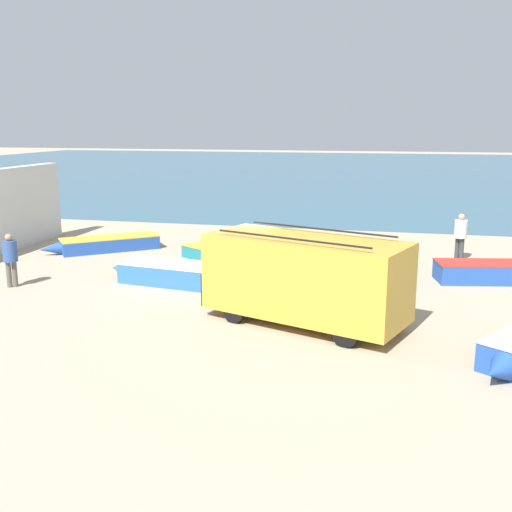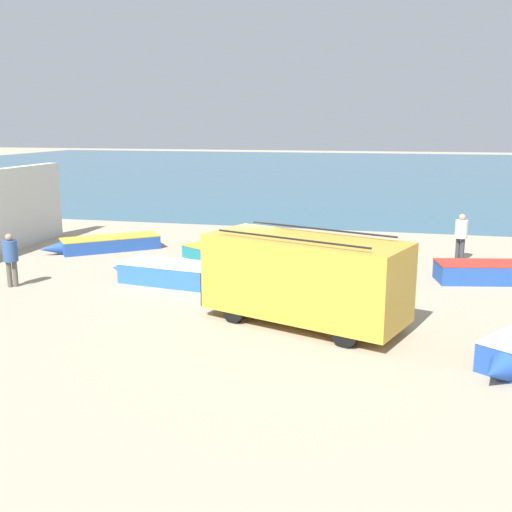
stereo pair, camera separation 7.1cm
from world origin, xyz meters
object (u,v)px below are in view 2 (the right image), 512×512
parked_van (304,277)px  fishing_rowboat_1 (361,264)px  fishing_rowboat_0 (165,272)px  fisherman_0 (11,255)px  fishing_rowboat_2 (226,247)px  fishing_rowboat_3 (107,244)px  fishing_rowboat_4 (499,272)px  fisherman_1 (461,233)px

parked_van → fishing_rowboat_1: parked_van is taller
fishing_rowboat_0 → fishing_rowboat_1: size_ratio=1.00×
fishing_rowboat_0 → fisherman_0: (-4.62, -1.67, 0.71)m
fishing_rowboat_2 → fishing_rowboat_3: 5.03m
fishing_rowboat_1 → fisherman_0: (-10.88, -4.54, 0.74)m
parked_van → fishing_rowboat_1: 6.18m
fishing_rowboat_2 → fishing_rowboat_3: (-5.00, -0.60, 0.03)m
fishing_rowboat_2 → fisherman_0: bearing=173.8°
fishing_rowboat_3 → fishing_rowboat_1: bearing=133.4°
fishing_rowboat_4 → fisherman_0: fisherman_0 is taller
fishing_rowboat_2 → fishing_rowboat_4: (10.18, -2.24, 0.07)m
fishing_rowboat_0 → fishing_rowboat_1: bearing=-147.0°
fishing_rowboat_4 → fisherman_1: 3.35m
fishing_rowboat_2 → fisherman_1: size_ratio=2.08×
fisherman_1 → fishing_rowboat_1: bearing=-23.9°
fishing_rowboat_1 → fishing_rowboat_3: bearing=72.6°
fishing_rowboat_4 → parked_van: bearing=-146.1°
parked_van → fishing_rowboat_3: parked_van is taller
parked_van → fishing_rowboat_1: bearing=-80.4°
fisherman_0 → parked_van: bearing=-133.1°
fishing_rowboat_0 → fishing_rowboat_4: 11.17m
fishing_rowboat_1 → fishing_rowboat_2: 5.93m
fisherman_0 → fisherman_1: bearing=-97.5°
fishing_rowboat_0 → fishing_rowboat_4: (10.86, 2.62, -0.01)m
fishing_rowboat_2 → fisherman_1: (9.19, 0.87, 0.83)m
parked_van → fishing_rowboat_2: bearing=-40.7°
parked_van → fishing_rowboat_0: size_ratio=1.45×
fishing_rowboat_0 → fisherman_0: 4.96m
parked_van → fishing_rowboat_4: parked_van is taller
fishing_rowboat_1 → fisherman_1: fisherman_1 is taller
fishing_rowboat_0 → fishing_rowboat_1: fishing_rowboat_0 is taller
fishing_rowboat_4 → fishing_rowboat_3: bearing=162.5°
fishing_rowboat_2 → fishing_rowboat_3: fishing_rowboat_3 is taller
fishing_rowboat_4 → fisherman_0: bearing=-175.8°
fishing_rowboat_3 → fishing_rowboat_0: bearing=96.3°
parked_van → fishing_rowboat_3: 12.06m
fishing_rowboat_1 → fishing_rowboat_4: (4.59, -0.24, 0.02)m
fishing_rowboat_1 → fisherman_1: (3.60, 2.86, 0.78)m
parked_van → fishing_rowboat_3: size_ratio=1.32×
fisherman_1 → fishing_rowboat_3: bearing=-56.5°
parked_van → fisherman_0: 9.88m
parked_van → fishing_rowboat_0: parked_van is taller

